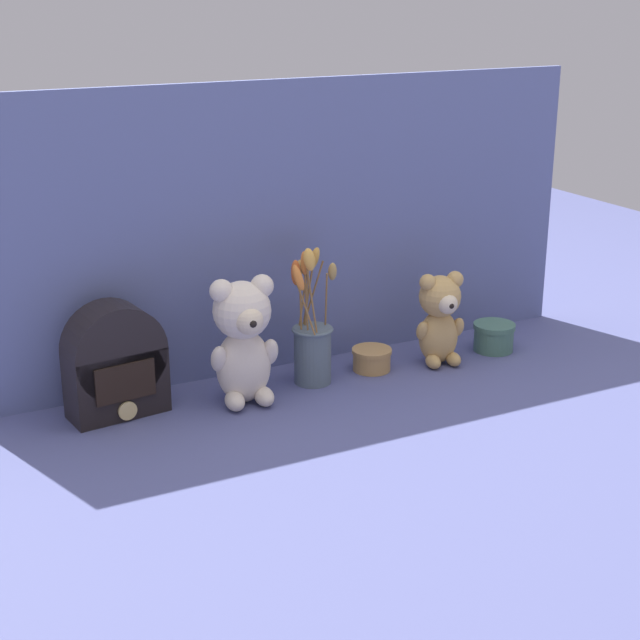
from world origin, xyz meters
The scene contains 8 objects.
ground_plane centered at (0.00, 0.00, 0.00)m, with size 4.00×4.00×0.00m, color #4C5184.
backdrop_wall centered at (0.00, 0.17, 0.34)m, with size 1.55×0.02×0.69m.
teddy_bear_large centered at (-0.20, -0.01, 0.15)m, with size 0.16×0.15×0.29m.
teddy_bear_medium centered at (0.32, -0.01, 0.12)m, with size 0.13×0.12×0.23m.
flower_vase centered at (-0.02, 0.03, 0.11)m, with size 0.13×0.13×0.34m.
vintage_radio centered at (-0.47, 0.06, 0.12)m, with size 0.22×0.12×0.25m.
decorative_tin_tall centered at (0.49, 0.01, 0.04)m, with size 0.11×0.11×0.07m.
decorative_tin_short centered at (0.15, 0.03, 0.03)m, with size 0.10×0.10×0.05m.
Camera 1 is at (-0.98, -1.88, 0.89)m, focal length 55.00 mm.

